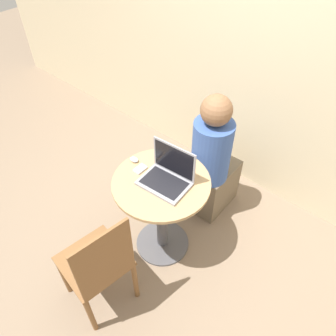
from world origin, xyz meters
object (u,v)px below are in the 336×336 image
Objects in this scene: cell_phone at (140,169)px; person_seated at (213,165)px; laptop at (168,175)px; chair_empty at (99,266)px.

person_seated is at bearing 67.96° from cell_phone.
chair_empty is at bearing -91.52° from laptop.
person_seated is at bearing 88.17° from chair_empty.
chair_empty is (-0.02, -0.64, -0.33)m from laptop.
chair_empty is 0.80× the size of person_seated.
laptop is 0.36× the size of chair_empty.
chair_empty is at bearing -91.83° from person_seated.
laptop is 0.72m from chair_empty.
cell_phone is 0.68m from person_seated.
laptop is at bearing 88.48° from chair_empty.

